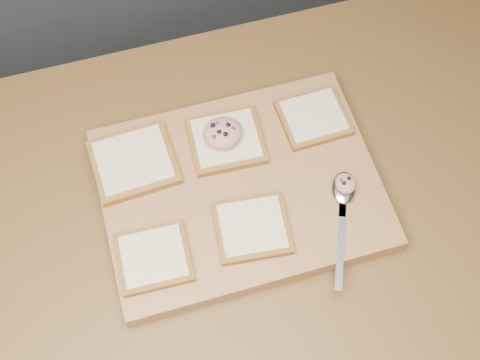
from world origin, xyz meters
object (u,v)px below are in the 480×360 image
object	(u,v)px
cutting_board	(240,189)
tuna_salad_dollop	(223,133)
spoon	(343,196)
bread_far_center	(226,140)

from	to	relation	value
cutting_board	tuna_salad_dollop	bearing A→B (deg)	93.89
tuna_salad_dollop	spoon	bearing A→B (deg)	-43.85
cutting_board	tuna_salad_dollop	distance (m)	0.10
bread_far_center	cutting_board	bearing A→B (deg)	-89.75
cutting_board	tuna_salad_dollop	world-z (taller)	tuna_salad_dollop
tuna_salad_dollop	spoon	xyz separation A→B (m)	(0.16, -0.15, -0.03)
bread_far_center	spoon	size ratio (longest dim) A/B	0.65
bread_far_center	spoon	bearing A→B (deg)	-44.50
cutting_board	spoon	size ratio (longest dim) A/B	2.31
tuna_salad_dollop	spoon	size ratio (longest dim) A/B	0.33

